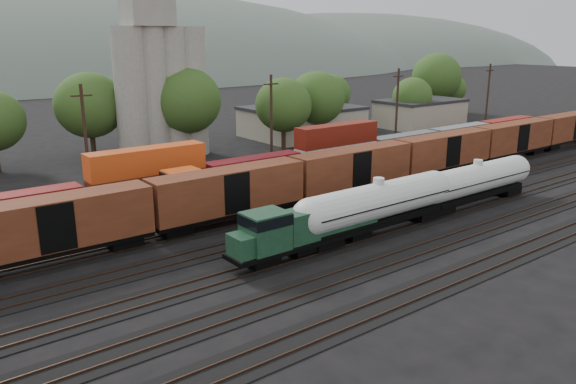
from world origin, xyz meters
TOP-DOWN VIEW (x-y plane):
  - ground at (0.00, 0.00)m, footprint 600.00×600.00m
  - tracks at (0.00, 0.00)m, footprint 180.00×33.20m
  - green_locomotive at (-4.32, -5.00)m, footprint 15.02×2.65m
  - tank_car_a at (3.85, -5.00)m, footprint 18.13×3.25m
  - tank_car_b at (18.15, -5.00)m, footprint 16.99×3.04m
  - orange_locomotive at (-2.87, 10.00)m, footprint 16.78×2.80m
  - boxcar_string at (2.70, 5.00)m, footprint 153.60×2.90m
  - container_wall at (-7.52, 15.00)m, footprint 160.00×2.60m
  - grain_silo at (3.28, 36.00)m, footprint 13.40×5.00m
  - industrial_sheds at (6.63, 35.25)m, footprint 119.38×17.26m
  - tree_band at (-11.49, 38.36)m, footprint 161.12×23.73m
  - utility_poles at (0.00, 22.00)m, footprint 122.20×0.36m
  - distant_hills at (23.92, 260.00)m, footprint 860.00×286.00m

SIDE VIEW (x-z plane):
  - distant_hills at x=23.92m, z-range -85.56..44.44m
  - ground at x=0.00m, z-range 0.00..0.00m
  - tracks at x=0.00m, z-range -0.05..0.15m
  - container_wall at x=-7.52m, z-range -0.66..5.14m
  - green_locomotive at x=-4.32m, z-range 0.30..4.28m
  - orange_locomotive at x=-2.87m, z-range 0.31..4.50m
  - industrial_sheds at x=6.63m, z-range 0.01..5.11m
  - tank_car_b at x=18.15m, z-range 0.42..4.88m
  - tank_car_a at x=3.85m, z-range 0.44..5.19m
  - boxcar_string at x=2.70m, z-range 1.02..5.22m
  - utility_poles at x=0.00m, z-range 0.21..12.21m
  - tree_band at x=-11.49m, z-range 0.49..14.90m
  - grain_silo at x=3.28m, z-range -3.24..25.76m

